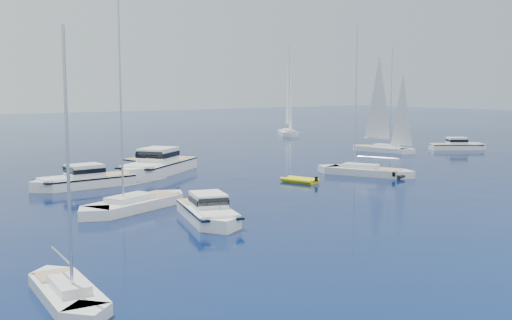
{
  "coord_description": "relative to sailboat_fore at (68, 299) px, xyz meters",
  "views": [
    {
      "loc": [
        -33.92,
        -22.83,
        9.25
      ],
      "look_at": [
        2.08,
        25.13,
        2.2
      ],
      "focal_mm": 43.52,
      "sensor_mm": 36.0,
      "label": 1
    }
  ],
  "objects": [
    {
      "name": "ground",
      "position": [
        24.76,
        -3.14,
        0.0
      ],
      "size": [
        400.0,
        400.0,
        0.0
      ],
      "primitive_type": "plane",
      "color": "#082152",
      "rests_on": "ground"
    },
    {
      "name": "motor_cruiser_left",
      "position": [
        13.67,
        9.91,
        0.0
      ],
      "size": [
        5.69,
        9.86,
        2.47
      ],
      "primitive_type": null,
      "rotation": [
        0.0,
        0.0,
        2.82
      ],
      "color": "white",
      "rests_on": "ground"
    },
    {
      "name": "motor_cruiser_centre",
      "position": [
        12.11,
        29.23,
        0.0
      ],
      "size": [
        10.53,
        3.61,
        2.73
      ],
      "primitive_type": null,
      "rotation": [
        0.0,
        0.0,
        1.61
      ],
      "color": "silver",
      "rests_on": "ground"
    },
    {
      "name": "motor_cruiser_far_r",
      "position": [
        70.25,
        29.6,
        0.0
      ],
      "size": [
        8.87,
        7.35,
        2.34
      ],
      "primitive_type": null,
      "rotation": [
        0.0,
        0.0,
        4.1
      ],
      "color": "silver",
      "rests_on": "ground"
    },
    {
      "name": "motor_cruiser_distant",
      "position": [
        21.94,
        33.19,
        0.0
      ],
      "size": [
        13.45,
        11.28,
        3.56
      ],
      "primitive_type": null,
      "rotation": [
        0.0,
        0.0,
        2.19
      ],
      "color": "white",
      "rests_on": "ground"
    },
    {
      "name": "motor_cruiser_horizon",
      "position": [
        24.04,
        37.6,
        0.0
      ],
      "size": [
        4.72,
        9.67,
        2.44
      ],
      "primitive_type": null,
      "rotation": [
        0.0,
        0.0,
        3.35
      ],
      "color": "white",
      "rests_on": "ground"
    },
    {
      "name": "sailboat_fore",
      "position": [
        0.0,
        0.0,
        0.0
      ],
      "size": [
        2.97,
        8.49,
        12.22
      ],
      "primitive_type": null,
      "rotation": [
        0.0,
        0.0,
        3.04
      ],
      "color": "silver",
      "rests_on": "ground"
    },
    {
      "name": "sailboat_mid_r",
      "position": [
        39.12,
        19.18,
        0.0
      ],
      "size": [
        7.13,
        11.57,
        16.64
      ],
      "primitive_type": null,
      "rotation": [
        0.0,
        0.0,
        0.4
      ],
      "color": "silver",
      "rests_on": "ground"
    },
    {
      "name": "sailboat_mid_l",
      "position": [
        11.3,
        16.78,
        0.0
      ],
      "size": [
        11.8,
        6.82,
        16.87
      ],
      "primitive_type": null,
      "rotation": [
        0.0,
        0.0,
        1.93
      ],
      "color": "silver",
      "rests_on": "ground"
    },
    {
      "name": "sailboat_sails_r",
      "position": [
        58.87,
        34.1,
        0.0
      ],
      "size": [
        4.82,
        10.96,
        15.61
      ],
      "primitive_type": null,
      "rotation": [
        0.0,
        0.0,
        3.34
      ],
      "color": "white",
      "rests_on": "ground"
    },
    {
      "name": "sailboat_sails_far",
      "position": [
        68.13,
        66.61,
        0.0
      ],
      "size": [
        9.17,
        11.98,
        17.89
      ],
      "primitive_type": null,
      "rotation": [
        0.0,
        0.0,
        2.58
      ],
      "color": "white",
      "rests_on": "ground"
    },
    {
      "name": "tender_yellow",
      "position": [
        30.21,
        19.33,
        0.0
      ],
      "size": [
        2.95,
        4.19,
        0.95
      ],
      "primitive_type": null,
      "rotation": [
        0.0,
        0.0,
        0.25
      ],
      "color": "yellow",
      "rests_on": "ground"
    },
    {
      "name": "tender_grey_near",
      "position": [
        40.55,
        15.29,
        0.0
      ],
      "size": [
        2.84,
        1.73,
        0.95
      ],
      "primitive_type": null,
      "rotation": [
        0.0,
        0.0,
        4.76
      ],
      "color": "black",
      "rests_on": "ground"
    },
    {
      "name": "tender_grey_far",
      "position": [
        14.85,
        32.56,
        0.0
      ],
      "size": [
        4.6,
        2.95,
        0.95
      ],
      "primitive_type": null,
      "rotation": [
        0.0,
        0.0,
        1.73
      ],
      "color": "black",
      "rests_on": "ground"
    }
  ]
}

